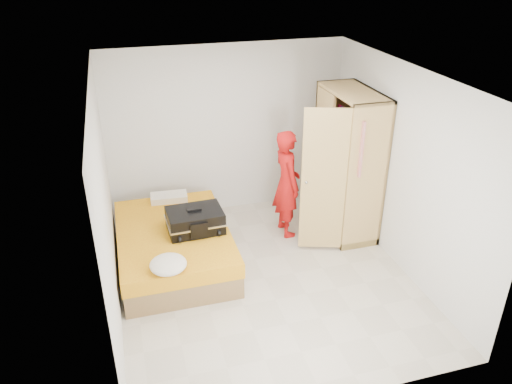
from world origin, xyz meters
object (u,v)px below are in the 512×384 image
object	(u,v)px
bed	(174,246)
person	(287,183)
suitcase	(195,221)
wardrobe	(346,168)
round_cushion	(168,264)

from	to	relation	value
bed	person	size ratio (longest dim) A/B	1.28
bed	suitcase	size ratio (longest dim) A/B	2.73
wardrobe	person	bearing A→B (deg)	169.05
round_cushion	wardrobe	bearing A→B (deg)	21.72
wardrobe	person	world-z (taller)	wardrobe
person	wardrobe	bearing A→B (deg)	-104.00
bed	suitcase	world-z (taller)	suitcase
bed	person	world-z (taller)	person
suitcase	bed	bearing A→B (deg)	163.14
wardrobe	suitcase	world-z (taller)	wardrobe
bed	wardrobe	size ratio (longest dim) A/B	0.96
bed	round_cushion	bearing A→B (deg)	-100.41
suitcase	round_cushion	distance (m)	0.92
wardrobe	person	distance (m)	0.86
person	suitcase	world-z (taller)	person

